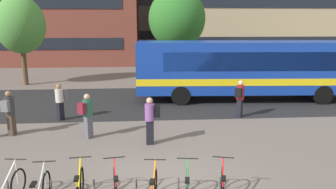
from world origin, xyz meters
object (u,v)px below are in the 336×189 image
object	(u,v)px
commuter_grey_pack_2	(9,110)
street_tree_0	(20,25)
city_bus	(246,68)
commuter_grey_pack_3	(60,99)
commuter_maroon_pack_5	(87,113)
commuter_black_pack_1	(151,118)
commuter_black_pack_0	(240,96)
street_tree_1	(177,19)

from	to	relation	value
commuter_grey_pack_2	street_tree_0	xyz separation A→B (m)	(-3.13, 10.39, 3.06)
city_bus	street_tree_0	distance (m)	14.91
city_bus	commuter_grey_pack_3	bearing A→B (deg)	21.67
commuter_grey_pack_3	commuter_maroon_pack_5	distance (m)	2.89
commuter_black_pack_1	commuter_maroon_pack_5	world-z (taller)	commuter_black_pack_1
commuter_black_pack_0	commuter_black_pack_1	bearing A→B (deg)	162.16
city_bus	commuter_maroon_pack_5	size ratio (longest dim) A/B	7.24
commuter_maroon_pack_5	commuter_black_pack_0	bearing A→B (deg)	-33.22
commuter_black_pack_0	city_bus	bearing A→B (deg)	14.31
commuter_grey_pack_3	commuter_grey_pack_2	bearing A→B (deg)	0.64
city_bus	street_tree_1	xyz separation A→B (m)	(-3.10, 7.23, 2.70)
commuter_grey_pack_2	street_tree_1	xyz separation A→B (m)	(7.52, 12.29, 3.49)
commuter_black_pack_0	street_tree_0	bearing A→B (deg)	90.86
city_bus	commuter_grey_pack_3	size ratio (longest dim) A/B	7.56
commuter_maroon_pack_5	street_tree_1	size ratio (longest dim) A/B	0.25
commuter_grey_pack_2	street_tree_0	size ratio (longest dim) A/B	0.29
city_bus	street_tree_0	world-z (taller)	street_tree_0
commuter_grey_pack_2	street_tree_0	distance (m)	11.27
commuter_black_pack_1	street_tree_0	world-z (taller)	street_tree_0
commuter_black_pack_0	street_tree_1	distance (m)	11.30
city_bus	commuter_maroon_pack_5	xyz separation A→B (m)	(-7.68, -5.57, -0.81)
street_tree_0	commuter_black_pack_0	bearing A→B (deg)	-35.00
commuter_black_pack_1	commuter_grey_pack_2	size ratio (longest dim) A/B	0.98
commuter_black_pack_0	street_tree_0	world-z (taller)	street_tree_0
commuter_black_pack_0	street_tree_1	bearing A→B (deg)	45.33
commuter_grey_pack_3	street_tree_0	distance (m)	10.09
commuter_grey_pack_3	commuter_maroon_pack_5	xyz separation A→B (m)	(1.57, -2.42, 0.04)
city_bus	commuter_grey_pack_3	world-z (taller)	city_bus
street_tree_1	commuter_grey_pack_2	bearing A→B (deg)	-121.46
city_bus	commuter_black_pack_0	world-z (taller)	city_bus
commuter_black_pack_1	street_tree_1	size ratio (longest dim) A/B	0.25
commuter_maroon_pack_5	commuter_grey_pack_3	bearing A→B (deg)	70.47
commuter_black_pack_1	commuter_grey_pack_3	size ratio (longest dim) A/B	1.05
city_bus	commuter_black_pack_1	world-z (taller)	city_bus
commuter_grey_pack_3	street_tree_1	bearing A→B (deg)	-174.33
commuter_maroon_pack_5	street_tree_1	world-z (taller)	street_tree_1
street_tree_0	street_tree_1	size ratio (longest dim) A/B	0.89
city_bus	commuter_black_pack_1	distance (m)	8.34
commuter_black_pack_1	commuter_grey_pack_3	bearing A→B (deg)	-41.10
street_tree_1	commuter_black_pack_0	bearing A→B (deg)	-80.53
commuter_black_pack_0	commuter_grey_pack_2	size ratio (longest dim) A/B	0.98
commuter_black_pack_1	city_bus	bearing A→B (deg)	-132.01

